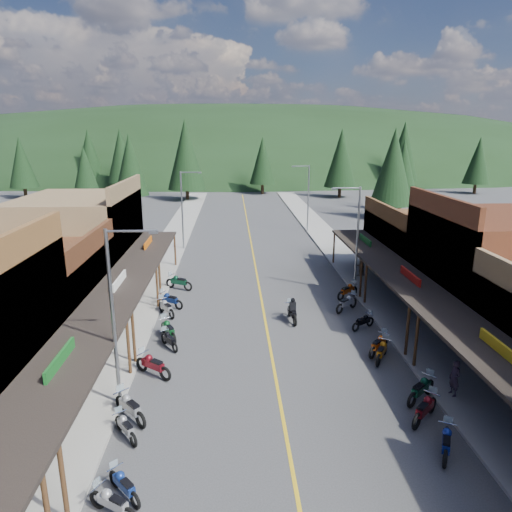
{
  "coord_description": "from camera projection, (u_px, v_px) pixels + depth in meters",
  "views": [
    {
      "loc": [
        -2.03,
        -24.09,
        11.7
      ],
      "look_at": [
        -0.34,
        7.98,
        3.0
      ],
      "focal_mm": 32.0,
      "sensor_mm": 36.0,
      "label": 1
    }
  ],
  "objects": [
    {
      "name": "bike_west_9",
      "position": [
        166.0,
        307.0,
        30.0
      ],
      "size": [
        1.78,
        2.21,
        1.24
      ],
      "primitive_type": null,
      "rotation": [
        0.0,
        0.0,
        0.58
      ],
      "color": "gray",
      "rests_on": "ground"
    },
    {
      "name": "sidewalk_west",
      "position": [
        166.0,
        254.0,
        45.19
      ],
      "size": [
        3.4,
        94.0,
        0.15
      ],
      "primitive_type": "cube",
      "color": "gray",
      "rests_on": "ground"
    },
    {
      "name": "pine_1",
      "position": [
        121.0,
        156.0,
        90.73
      ],
      "size": [
        5.88,
        5.88,
        12.5
      ],
      "color": "black",
      "rests_on": "ground"
    },
    {
      "name": "streetlight_1",
      "position": [
        183.0,
        207.0,
        46.06
      ],
      "size": [
        2.16,
        0.18,
        8.0
      ],
      "color": "gray",
      "rests_on": "ground"
    },
    {
      "name": "bike_west_10",
      "position": [
        170.0,
        299.0,
        31.37
      ],
      "size": [
        2.21,
        1.81,
        1.24
      ],
      "primitive_type": null,
      "rotation": [
        0.0,
        0.0,
        0.98
      ],
      "color": "navy",
      "rests_on": "ground"
    },
    {
      "name": "centerline",
      "position": [
        253.0,
        253.0,
        45.66
      ],
      "size": [
        0.15,
        90.0,
        0.01
      ],
      "primitive_type": "cube",
      "color": "gold",
      "rests_on": "ground"
    },
    {
      "name": "pine_10",
      "position": [
        130.0,
        165.0,
        71.88
      ],
      "size": [
        5.38,
        5.38,
        11.6
      ],
      "color": "black",
      "rests_on": "ground"
    },
    {
      "name": "bike_east_5",
      "position": [
        421.0,
        388.0,
        20.43
      ],
      "size": [
        2.17,
        1.99,
        1.26
      ],
      "primitive_type": null,
      "rotation": [
        0.0,
        0.0,
        -0.87
      ],
      "color": "#0B3722",
      "rests_on": "ground"
    },
    {
      "name": "bike_west_4",
      "position": [
        126.0,
        426.0,
        17.94
      ],
      "size": [
        1.61,
        1.88,
        1.07
      ],
      "primitive_type": null,
      "rotation": [
        0.0,
        0.0,
        0.63
      ],
      "color": "gray",
      "rests_on": "ground"
    },
    {
      "name": "streetlight_2",
      "position": [
        356.0,
        235.0,
        33.28
      ],
      "size": [
        2.16,
        0.18,
        8.0
      ],
      "color": "gray",
      "rests_on": "ground"
    },
    {
      "name": "bike_west_2",
      "position": [
        113.0,
        502.0,
        14.23
      ],
      "size": [
        2.0,
        1.57,
        1.11
      ],
      "primitive_type": null,
      "rotation": [
        0.0,
        0.0,
        1.02
      ],
      "color": "#A2A2A7",
      "rests_on": "ground"
    },
    {
      "name": "bike_west_7",
      "position": [
        169.0,
        339.0,
        25.47
      ],
      "size": [
        1.56,
        1.91,
        1.07
      ],
      "primitive_type": null,
      "rotation": [
        0.0,
        0.0,
        0.58
      ],
      "color": "black",
      "rests_on": "ground"
    },
    {
      "name": "bike_west_3",
      "position": [
        124.0,
        484.0,
        15.0
      ],
      "size": [
        1.7,
        1.78,
        1.06
      ],
      "primitive_type": null,
      "rotation": [
        0.0,
        0.0,
        0.74
      ],
      "color": "navy",
      "rests_on": "ground"
    },
    {
      "name": "pine_8",
      "position": [
        85.0,
        176.0,
        62.25
      ],
      "size": [
        4.48,
        4.48,
        10.0
      ],
      "color": "black",
      "rests_on": "ground"
    },
    {
      "name": "bike_east_9",
      "position": [
        347.0,
        302.0,
        30.8
      ],
      "size": [
        2.16,
        2.0,
        1.27
      ],
      "primitive_type": null,
      "rotation": [
        0.0,
        0.0,
        -0.86
      ],
      "color": "gray",
      "rests_on": "ground"
    },
    {
      "name": "bike_west_6",
      "position": [
        153.0,
        364.0,
        22.5
      ],
      "size": [
        2.31,
        2.01,
        1.32
      ],
      "primitive_type": null,
      "rotation": [
        0.0,
        0.0,
        0.92
      ],
      "color": "maroon",
      "rests_on": "ground"
    },
    {
      "name": "pine_2",
      "position": [
        186.0,
        155.0,
        79.68
      ],
      "size": [
        6.72,
        6.72,
        14.0
      ],
      "color": "black",
      "rests_on": "ground"
    },
    {
      "name": "bike_west_5",
      "position": [
        130.0,
        406.0,
        19.06
      ],
      "size": [
        2.08,
        2.21,
        1.3
      ],
      "primitive_type": null,
      "rotation": [
        0.0,
        0.0,
        0.73
      ],
      "color": "gray",
      "rests_on": "ground"
    },
    {
      "name": "pine_5",
      "position": [
        403.0,
        151.0,
        95.42
      ],
      "size": [
        6.72,
        6.72,
        14.0
      ],
      "color": "black",
      "rests_on": "ground"
    },
    {
      "name": "bike_east_8",
      "position": [
        363.0,
        321.0,
        27.98
      ],
      "size": [
        1.89,
        1.54,
        1.06
      ],
      "primitive_type": null,
      "rotation": [
        0.0,
        0.0,
        -0.99
      ],
      "color": "black",
      "rests_on": "ground"
    },
    {
      "name": "streetlight_0",
      "position": [
        116.0,
        312.0,
        19.08
      ],
      "size": [
        2.16,
        0.18,
        8.0
      ],
      "color": "gray",
      "rests_on": "ground"
    },
    {
      "name": "pedestrian_east_a",
      "position": [
        455.0,
        378.0,
        20.57
      ],
      "size": [
        0.51,
        0.68,
        1.69
      ],
      "primitive_type": "imported",
      "rotation": [
        0.0,
        0.0,
        -1.39
      ],
      "color": "#2F2334",
      "rests_on": "sidewalk_east"
    },
    {
      "name": "bike_west_8",
      "position": [
        168.0,
        329.0,
        26.54
      ],
      "size": [
        1.71,
        2.39,
        1.31
      ],
      "primitive_type": null,
      "rotation": [
        0.0,
        0.0,
        0.47
      ],
      "color": "#0E461E",
      "rests_on": "ground"
    },
    {
      "name": "pedestrian_east_b",
      "position": [
        360.0,
        266.0,
        37.88
      ],
      "size": [
        0.95,
        0.7,
        1.74
      ],
      "primitive_type": "imported",
      "rotation": [
        0.0,
        0.0,
        3.42
      ],
      "color": "brown",
      "rests_on": "sidewalk_east"
    },
    {
      "name": "bike_east_6",
      "position": [
        382.0,
        350.0,
        24.06
      ],
      "size": [
        1.68,
        2.15,
        1.2
      ],
      "primitive_type": null,
      "rotation": [
        0.0,
        0.0,
        -0.54
      ],
      "color": "#B7660D",
      "rests_on": "ground"
    },
    {
      "name": "pine_11",
      "position": [
        393.0,
        167.0,
        62.14
      ],
      "size": [
        5.82,
        5.82,
        12.4
      ],
      "color": "black",
      "rests_on": "ground"
    },
    {
      "name": "bike_east_4",
      "position": [
        425.0,
        408.0,
        18.99
      ],
      "size": [
        2.07,
        2.06,
        1.25
      ],
      "primitive_type": null,
      "rotation": [
        0.0,
        0.0,
        -0.79
      ],
      "color": "maroon",
      "rests_on": "ground"
    },
    {
      "name": "shop_west_2",
      "position": [
        33.0,
        295.0,
        26.66
      ],
      "size": [
        10.9,
        9.0,
        6.2
      ],
      "color": "#3F2111",
      "rests_on": "ground"
    },
    {
      "name": "shop_west_3",
      "position": [
        82.0,
        241.0,
        35.65
      ],
      "size": [
        10.9,
        10.2,
        8.2
      ],
      "color": "brown",
      "rests_on": "ground"
    },
    {
      "name": "pine_6",
      "position": [
        478.0,
        160.0,
        88.71
      ],
      "size": [
        5.04,
        5.04,
        11.0
      ],
      "color": "black",
      "rests_on": "ground"
    },
    {
      "name": "bike_east_10",
      "position": [
        348.0,
        290.0,
        33.19
      ],
      "size": [
        2.17,
        1.94,
        1.25
      ],
      "primitive_type": null,
      "rotation": [
        0.0,
        0.0,
        -0.9
      ],
      "color": "#983A0A",
      "rests_on": "ground"
    },
    {
      "name": "ground",
      "position": [
        269.0,
        342.0,
        26.38
      ],
      "size": [
        220.0,
        220.0,
        0.0
      ],
      "primitive_type": "plane",
      "color": "#38383A",
      "rests_on": "ground"
    },
    {
      "name": "pine_0",
      "position": [
        21.0,
        163.0,
        82.4
      ],
      "size": [
        5.04,
        5.04,
        11.0
      ],
      "color": "black",
      "rests_on": "ground"
    },
    {
      "name": "streetlight_3",
      "position": [
        307.0,
        195.0,
        54.48
      ],
      "size": [
        2.16,
        0.18,
        8.0
      ],
      "color": "gray",
      "rests_on": "ground"
    },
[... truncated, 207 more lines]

